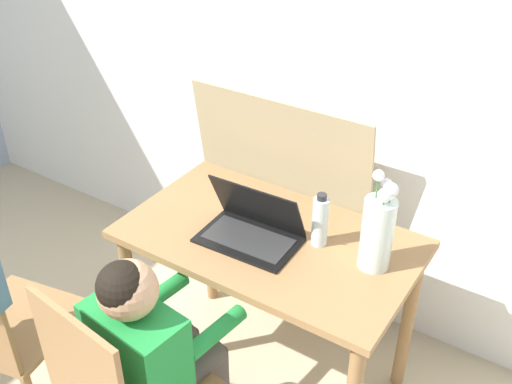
# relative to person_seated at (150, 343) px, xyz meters

# --- Properties ---
(wall_back) EXTENTS (6.40, 0.05, 2.50)m
(wall_back) POSITION_rel_person_seated_xyz_m (-0.12, 1.15, 0.64)
(wall_back) COLOR white
(wall_back) RESTS_ON ground_plane
(dining_table) EXTENTS (1.05, 0.62, 0.72)m
(dining_table) POSITION_rel_person_seated_xyz_m (0.10, 0.55, 0.01)
(dining_table) COLOR olive
(dining_table) RESTS_ON ground_plane
(person_seated) EXTENTS (0.36, 0.45, 0.96)m
(person_seated) POSITION_rel_person_seated_xyz_m (0.00, 0.00, 0.00)
(person_seated) COLOR #1E8438
(person_seated) RESTS_ON ground_plane
(laptop) EXTENTS (0.36, 0.24, 0.21)m
(laptop) POSITION_rel_person_seated_xyz_m (0.05, 0.51, 0.16)
(laptop) COLOR black
(laptop) RESTS_ON dining_table
(flower_vase) EXTENTS (0.11, 0.11, 0.36)m
(flower_vase) POSITION_rel_person_seated_xyz_m (0.48, 0.60, 0.26)
(flower_vase) COLOR silver
(flower_vase) RESTS_ON dining_table
(water_bottle) EXTENTS (0.06, 0.06, 0.20)m
(water_bottle) POSITION_rel_person_seated_xyz_m (0.26, 0.61, 0.21)
(water_bottle) COLOR silver
(water_bottle) RESTS_ON dining_table
(cardboard_panel) EXTENTS (0.84, 0.16, 1.05)m
(cardboard_panel) POSITION_rel_person_seated_xyz_m (-0.12, 1.01, -0.08)
(cardboard_panel) COLOR tan
(cardboard_panel) RESTS_ON ground_plane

